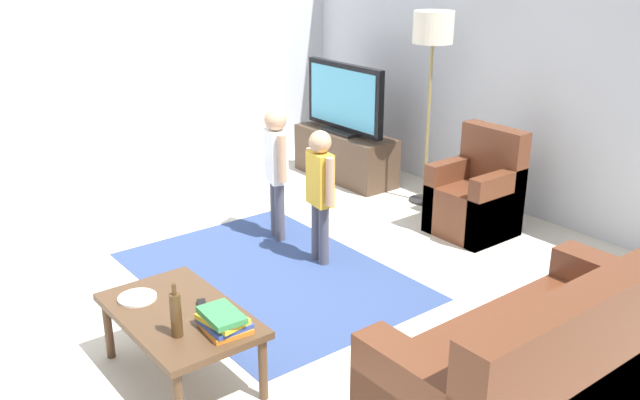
{
  "coord_description": "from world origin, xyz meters",
  "views": [
    {
      "loc": [
        3.57,
        -2.18,
        2.33
      ],
      "look_at": [
        0.0,
        0.6,
        0.65
      ],
      "focal_mm": 38.79,
      "sensor_mm": 36.0,
      "label": 1
    }
  ],
  "objects": [
    {
      "name": "bottle",
      "position": [
        0.65,
        -0.85,
        0.55
      ],
      "size": [
        0.06,
        0.06,
        0.3
      ],
      "color": "#4C3319",
      "rests_on": "coffee_table"
    },
    {
      "name": "child_center",
      "position": [
        -0.3,
        0.83,
        0.63
      ],
      "size": [
        0.35,
        0.17,
        1.05
      ],
      "color": "#4C4C59",
      "rests_on": "ground"
    },
    {
      "name": "area_rug",
      "position": [
        -0.33,
        0.38,
        0.0
      ],
      "size": [
        2.2,
        1.6,
        0.01
      ],
      "primitive_type": "cube",
      "color": "#33477A",
      "rests_on": "ground"
    },
    {
      "name": "wall_back",
      "position": [
        0.0,
        3.0,
        1.35
      ],
      "size": [
        6.0,
        0.12,
        2.7
      ],
      "primitive_type": "cube",
      "color": "silver",
      "rests_on": "ground"
    },
    {
      "name": "child_near_tv",
      "position": [
        -0.88,
        0.84,
        0.67
      ],
      "size": [
        0.36,
        0.19,
        1.11
      ],
      "color": "#4C4C59",
      "rests_on": "ground"
    },
    {
      "name": "tv_stand",
      "position": [
        -1.75,
        2.3,
        0.24
      ],
      "size": [
        1.2,
        0.44,
        0.5
      ],
      "color": "#4C3828",
      "rests_on": "ground"
    },
    {
      "name": "tv",
      "position": [
        -1.75,
        2.28,
        0.85
      ],
      "size": [
        1.1,
        0.28,
        0.71
      ],
      "color": "black",
      "rests_on": "tv_stand"
    },
    {
      "name": "tv_remote",
      "position": [
        0.48,
        -0.61,
        0.43
      ],
      "size": [
        0.18,
        0.11,
        0.02
      ],
      "primitive_type": "cube",
      "rotation": [
        0.0,
        0.0,
        -0.38
      ],
      "color": "black",
      "rests_on": "coffee_table"
    },
    {
      "name": "floor_lamp",
      "position": [
        -0.74,
        2.45,
        1.54
      ],
      "size": [
        0.36,
        0.36,
        1.78
      ],
      "color": "#262626",
      "rests_on": "ground"
    },
    {
      "name": "book_stack",
      "position": [
        0.75,
        -0.63,
        0.47
      ],
      "size": [
        0.28,
        0.24,
        0.11
      ],
      "color": "orange",
      "rests_on": "coffee_table"
    },
    {
      "name": "coffee_table",
      "position": [
        0.43,
        -0.73,
        0.37
      ],
      "size": [
        1.0,
        0.6,
        0.42
      ],
      "color": "#513823",
      "rests_on": "ground"
    },
    {
      "name": "couch",
      "position": [
        1.9,
        0.59,
        0.29
      ],
      "size": [
        0.8,
        1.8,
        0.86
      ],
      "color": "brown",
      "rests_on": "ground"
    },
    {
      "name": "armchair",
      "position": [
        0.06,
        2.26,
        0.3
      ],
      "size": [
        0.6,
        0.6,
        0.9
      ],
      "color": "brown",
      "rests_on": "ground"
    },
    {
      "name": "wall_left",
      "position": [
        -3.0,
        0.0,
        1.35
      ],
      "size": [
        0.12,
        6.0,
        2.7
      ],
      "primitive_type": "cube",
      "color": "silver",
      "rests_on": "ground"
    },
    {
      "name": "plate",
      "position": [
        0.15,
        -0.85,
        0.43
      ],
      "size": [
        0.22,
        0.22,
        0.02
      ],
      "color": "white",
      "rests_on": "coffee_table"
    },
    {
      "name": "ground",
      "position": [
        0.0,
        0.0,
        0.0
      ],
      "size": [
        7.8,
        7.8,
        0.0
      ],
      "primitive_type": "plane",
      "color": "beige"
    }
  ]
}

